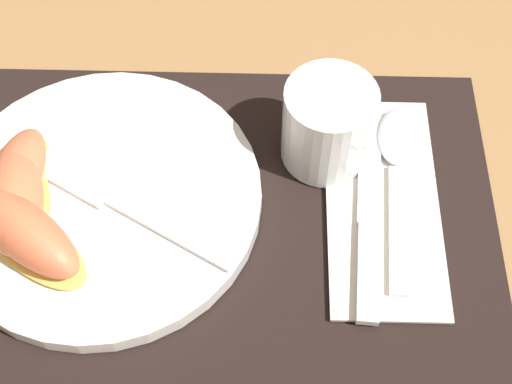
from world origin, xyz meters
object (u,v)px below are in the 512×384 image
object	(u,v)px
citrus_wedge_0	(15,180)
spoon	(397,160)
plate	(104,198)
citrus_wedge_2	(25,233)
citrus_wedge_1	(15,202)
knife	(369,208)
juice_glass	(328,128)
fork	(117,201)

from	to	relation	value
citrus_wedge_0	spoon	bearing A→B (deg)	7.82
plate	citrus_wedge_2	distance (m)	0.07
citrus_wedge_1	knife	bearing A→B (deg)	3.58
juice_glass	citrus_wedge_0	bearing A→B (deg)	-167.38
plate	knife	distance (m)	0.21
plate	fork	world-z (taller)	fork
knife	fork	world-z (taller)	fork
spoon	citrus_wedge_2	distance (m)	0.30
plate	juice_glass	bearing A→B (deg)	17.42
fork	citrus_wedge_2	distance (m)	0.07
spoon	citrus_wedge_2	xyz separation A→B (m)	(-0.29, -0.09, 0.03)
spoon	citrus_wedge_0	xyz separation A→B (m)	(-0.31, -0.04, 0.02)
fork	citrus_wedge_0	size ratio (longest dim) A/B	1.64
fork	citrus_wedge_0	world-z (taller)	citrus_wedge_0
plate	spoon	bearing A→B (deg)	10.25
plate	spoon	distance (m)	0.24
plate	juice_glass	world-z (taller)	juice_glass
fork	citrus_wedge_0	xyz separation A→B (m)	(-0.08, 0.01, 0.01)
plate	citrus_wedge_1	xyz separation A→B (m)	(-0.06, -0.02, 0.02)
knife	citrus_wedge_1	xyz separation A→B (m)	(-0.28, -0.02, 0.03)
citrus_wedge_1	citrus_wedge_2	world-z (taller)	citrus_wedge_2
citrus_wedge_0	juice_glass	bearing A→B (deg)	12.62
knife	spoon	size ratio (longest dim) A/B	1.18
plate	fork	xyz separation A→B (m)	(0.01, -0.01, 0.01)
plate	citrus_wedge_0	bearing A→B (deg)	178.81
juice_glass	fork	world-z (taller)	juice_glass
spoon	citrus_wedge_1	world-z (taller)	citrus_wedge_1
plate	juice_glass	xyz separation A→B (m)	(0.18, 0.06, 0.02)
citrus_wedge_2	spoon	bearing A→B (deg)	17.81
knife	spoon	world-z (taller)	spoon
knife	citrus_wedge_0	size ratio (longest dim) A/B	2.01
citrus_wedge_2	fork	bearing A→B (deg)	33.42
knife	citrus_wedge_0	world-z (taller)	citrus_wedge_0
citrus_wedge_0	citrus_wedge_1	xyz separation A→B (m)	(0.01, -0.02, 0.00)
fork	citrus_wedge_2	world-z (taller)	citrus_wedge_2
plate	spoon	xyz separation A→B (m)	(0.24, 0.04, -0.00)
spoon	knife	bearing A→B (deg)	-119.36
juice_glass	citrus_wedge_2	distance (m)	0.25
knife	citrus_wedge_1	world-z (taller)	citrus_wedge_1
fork	citrus_wedge_1	xyz separation A→B (m)	(-0.07, -0.01, 0.01)
spoon	fork	bearing A→B (deg)	-167.00
plate	citrus_wedge_1	size ratio (longest dim) A/B	2.38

